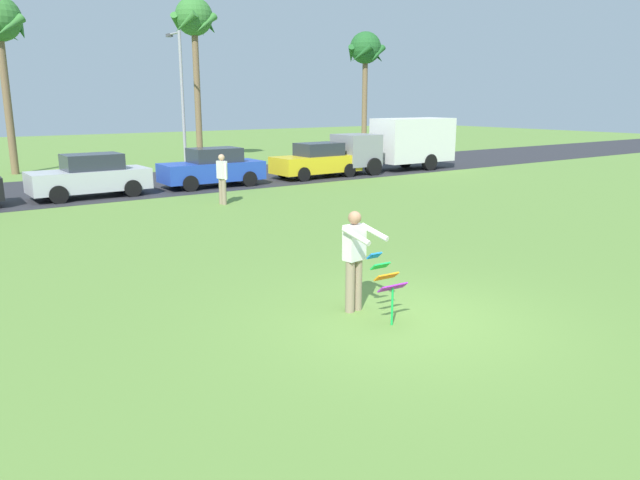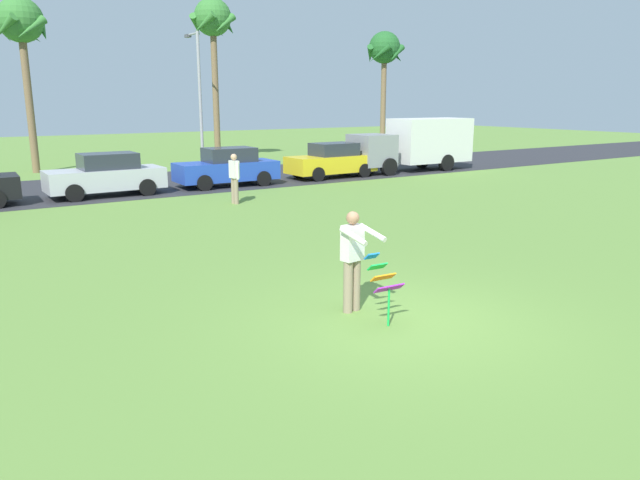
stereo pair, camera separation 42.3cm
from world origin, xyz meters
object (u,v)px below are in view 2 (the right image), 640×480
(parked_car_blue, at_px, (227,168))
(streetlight_pole, at_px, (199,91))
(parked_car_yellow, at_px, (332,161))
(person_walker_near, at_px, (234,177))
(palm_tree_far_left, at_px, (384,53))
(parked_car_silver, at_px, (106,175))
(palm_tree_right_near, at_px, (21,28))
(kite_held, at_px, (383,279))
(palm_tree_centre_far, at_px, (213,25))
(person_kite_flyer, at_px, (353,257))
(parked_truck_grey_van, at_px, (417,143))

(parked_car_blue, bearing_deg, streetlight_pole, 75.94)
(parked_car_yellow, distance_m, person_walker_near, 8.07)
(palm_tree_far_left, bearing_deg, parked_car_silver, -154.97)
(palm_tree_right_near, distance_m, streetlight_pole, 8.68)
(palm_tree_far_left, bearing_deg, kite_held, -128.51)
(palm_tree_centre_far, relative_size, person_walker_near, 5.29)
(person_kite_flyer, relative_size, palm_tree_far_left, 0.22)
(kite_held, bearing_deg, person_kite_flyer, 97.07)
(palm_tree_right_near, xyz_separation_m, person_walker_near, (4.43, -13.81, -5.94))
(streetlight_pole, relative_size, person_walker_near, 4.05)
(person_walker_near, bearing_deg, palm_tree_centre_far, 68.88)
(parked_car_silver, bearing_deg, palm_tree_right_near, 96.66)
(parked_car_silver, xyz_separation_m, parked_car_yellow, (10.19, 0.00, 0.00))
(parked_car_silver, relative_size, palm_tree_centre_far, 0.46)
(parked_car_silver, height_order, palm_tree_right_near, palm_tree_right_near)
(kite_held, xyz_separation_m, streetlight_pole, (6.38, 23.61, 3.26))
(palm_tree_centre_far, bearing_deg, parked_car_blue, -111.20)
(streetlight_pole, bearing_deg, person_kite_flyer, -105.76)
(parked_car_yellow, relative_size, parked_truck_grey_van, 0.63)
(person_kite_flyer, bearing_deg, parked_car_yellow, 57.28)
(parked_car_blue, bearing_deg, palm_tree_centre_far, 68.80)
(person_kite_flyer, bearing_deg, person_walker_near, 75.10)
(palm_tree_centre_far, xyz_separation_m, person_walker_near, (-5.58, -14.44, -6.75))
(person_kite_flyer, bearing_deg, streetlight_pole, 74.24)
(palm_tree_right_near, relative_size, person_walker_near, 4.78)
(kite_held, xyz_separation_m, parked_car_blue, (4.47, 16.00, 0.04))
(parked_car_silver, distance_m, palm_tree_centre_far, 15.21)
(kite_held, distance_m, person_walker_near, 12.13)
(palm_tree_centre_far, distance_m, streetlight_pole, 4.96)
(parked_car_silver, bearing_deg, kite_held, -88.40)
(person_kite_flyer, relative_size, parked_car_yellow, 0.41)
(person_kite_flyer, distance_m, parked_car_blue, 15.97)
(person_walker_near, bearing_deg, streetlight_pole, 73.44)
(parked_car_yellow, bearing_deg, palm_tree_far_left, 42.25)
(kite_held, xyz_separation_m, palm_tree_right_near, (-1.57, 25.60, 6.14))
(parked_car_blue, height_order, parked_car_yellow, same)
(kite_held, xyz_separation_m, palm_tree_centre_far, (8.44, 26.22, 6.95))
(parked_truck_grey_van, relative_size, streetlight_pole, 0.96)
(parked_car_blue, xyz_separation_m, streetlight_pole, (1.91, 7.62, 3.22))
(parked_car_yellow, height_order, person_walker_near, person_walker_near)
(kite_held, height_order, streetlight_pole, streetlight_pole)
(parked_truck_grey_van, bearing_deg, person_walker_near, -160.80)
(parked_car_blue, height_order, parked_truck_grey_van, parked_truck_grey_van)
(kite_held, bearing_deg, parked_truck_grey_van, 46.91)
(person_kite_flyer, xyz_separation_m, person_walker_near, (2.95, 11.09, -0.02))
(person_kite_flyer, bearing_deg, palm_tree_centre_far, 71.53)
(palm_tree_right_near, height_order, palm_tree_centre_far, palm_tree_centre_far)
(parked_car_yellow, bearing_deg, parked_car_silver, -180.00)
(parked_car_yellow, distance_m, palm_tree_right_near, 16.04)
(kite_held, relative_size, streetlight_pole, 0.16)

